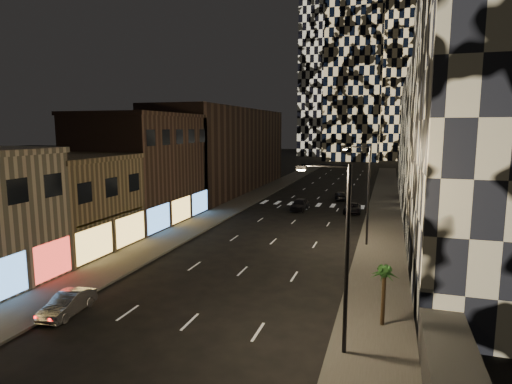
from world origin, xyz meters
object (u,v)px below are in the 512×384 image
Objects in this scene: streetlight_near at (342,246)px; car_dark_rightlane at (352,208)px; car_dark_midlane at (300,204)px; car_dark_oncoming at (341,196)px; palm_tree at (384,276)px; streetlight_far at (366,188)px; car_silver_parked at (68,304)px.

streetlight_near is 35.73m from car_dark_rightlane.
car_dark_rightlane is (6.78, 0.12, -0.15)m from car_dark_midlane.
car_dark_oncoming is 0.94× the size of car_dark_rightlane.
palm_tree is (4.27, -31.79, 2.25)m from car_dark_rightlane.
car_dark_rightlane is at bearing 97.21° from car_dark_oncoming.
streetlight_near is 1.00× the size of streetlight_far.
streetlight_far is at bearing 47.75° from car_silver_parked.
car_silver_parked is 1.17× the size of palm_tree.
car_dark_oncoming is 42.32m from palm_tree.
palm_tree is at bearing -68.87° from car_dark_midlane.
car_dark_rightlane is at bearing 64.94° from car_silver_parked.
car_dark_midlane is at bearing 120.94° from streetlight_far.
streetlight_near reaches higher than car_silver_parked.
palm_tree is (6.79, -41.71, 2.27)m from car_dark_oncoming.
car_silver_parked is at bearing -179.27° from streetlight_near.
streetlight_near reaches higher than car_dark_oncoming.
streetlight_near is 2.31× the size of car_silver_parked.
streetlight_near is 16.25m from car_silver_parked.
palm_tree is at bearing -84.79° from car_dark_rightlane.
streetlight_near is 36.66m from car_dark_midlane.
car_silver_parked is 0.91× the size of car_dark_oncoming.
palm_tree is at bearing 92.21° from car_dark_oncoming.
car_dark_rightlane is at bearing 2.94° from car_dark_midlane.
palm_tree is at bearing -83.30° from streetlight_far.
palm_tree is (17.49, 3.75, 2.24)m from car_silver_parked.
car_dark_rightlane is (13.22, 35.54, -0.01)m from car_silver_parked.
streetlight_near is at bearing 89.09° from car_dark_oncoming.
streetlight_far is 16.22m from car_dark_rightlane.
streetlight_near reaches higher than car_dark_rightlane.
car_dark_midlane is (-9.12, 15.21, -4.57)m from streetlight_far.
car_silver_parked is 0.85× the size of car_dark_midlane.
streetlight_far is 1.98× the size of car_dark_rightlane.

